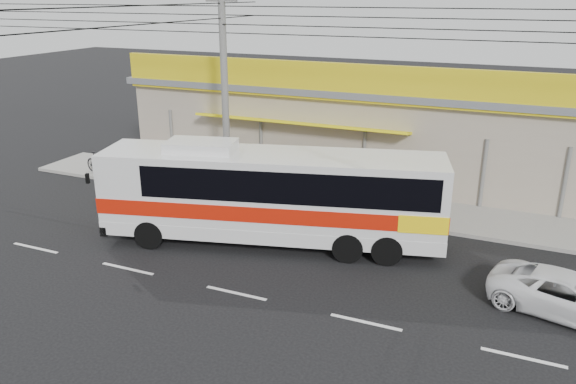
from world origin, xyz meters
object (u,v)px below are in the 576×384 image
object	(u,v)px
motorbike_red	(144,157)
motorbike_dark	(98,163)
utility_pole	(222,18)
coach_bus	(277,191)
white_car	(569,295)

from	to	relation	value
motorbike_red	motorbike_dark	bearing A→B (deg)	142.46
motorbike_red	utility_pole	bearing A→B (deg)	-102.61
coach_bus	white_car	xyz separation A→B (m)	(9.38, -1.14, -1.37)
motorbike_dark	utility_pole	bearing A→B (deg)	-76.00
coach_bus	utility_pole	xyz separation A→B (m)	(-4.04, 3.73, 5.57)
motorbike_red	motorbike_dark	xyz separation A→B (m)	(-1.46, -1.70, -0.01)
motorbike_red	utility_pole	world-z (taller)	utility_pole
motorbike_red	motorbike_dark	size ratio (longest dim) A/B	1.17
coach_bus	white_car	world-z (taller)	coach_bus
motorbike_dark	coach_bus	bearing A→B (deg)	-94.74
coach_bus	motorbike_dark	bearing A→B (deg)	147.76
motorbike_dark	utility_pole	size ratio (longest dim) A/B	0.05
motorbike_red	motorbike_dark	world-z (taller)	motorbike_red
coach_bus	motorbike_red	world-z (taller)	coach_bus
coach_bus	white_car	size ratio (longest dim) A/B	2.88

